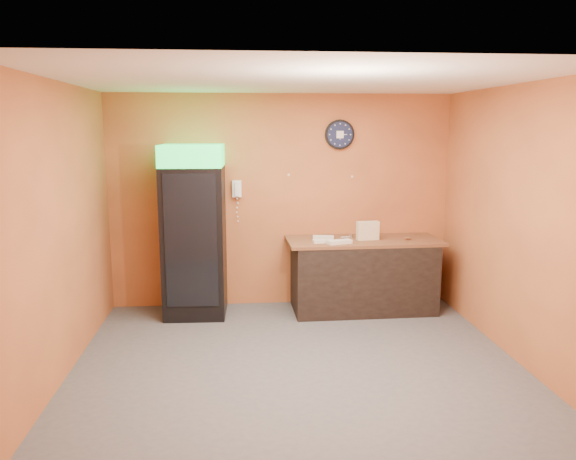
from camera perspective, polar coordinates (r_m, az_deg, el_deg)
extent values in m
plane|color=#47474C|center=(5.90, 0.91, -13.24)|extent=(4.50, 4.50, 0.00)
cube|color=#C76C38|center=(7.46, -0.70, 2.95)|extent=(4.50, 0.02, 2.80)
cube|color=#C76C38|center=(5.71, -22.12, -0.11)|extent=(0.02, 4.00, 2.80)
cube|color=#C76C38|center=(6.15, 22.28, 0.58)|extent=(0.02, 4.00, 2.80)
cube|color=white|center=(5.42, 0.99, 14.99)|extent=(4.50, 4.00, 0.02)
cube|color=black|center=(7.19, -9.46, -1.16)|extent=(0.78, 0.78, 1.89)
cube|color=#19DC48|center=(7.05, -9.72, 7.46)|extent=(0.78, 0.78, 0.27)
cube|color=black|center=(6.80, -9.59, -1.13)|extent=(0.63, 0.04, 1.62)
cube|color=black|center=(7.41, 7.60, -4.68)|extent=(1.82, 0.83, 0.90)
cylinder|color=black|center=(7.47, 5.27, 9.64)|extent=(0.39, 0.05, 0.39)
cylinder|color=#0F1433|center=(7.45, 5.30, 9.63)|extent=(0.33, 0.01, 0.33)
cube|color=white|center=(7.44, 5.31, 9.63)|extent=(0.09, 0.00, 0.09)
cube|color=white|center=(7.37, -5.22, 4.19)|extent=(0.12, 0.07, 0.22)
cube|color=white|center=(7.32, -5.22, 4.15)|extent=(0.05, 0.04, 0.18)
cube|color=brown|center=(7.30, 7.69, -1.10)|extent=(1.99, 0.85, 0.04)
cube|color=beige|center=(7.26, 8.09, -0.76)|extent=(0.29, 0.13, 0.06)
cube|color=beige|center=(7.25, 8.10, -0.30)|extent=(0.29, 0.13, 0.06)
cube|color=beige|center=(7.24, 8.12, 0.16)|extent=(0.29, 0.13, 0.06)
cube|color=beige|center=(7.23, 8.13, 0.63)|extent=(0.29, 0.13, 0.06)
cube|color=silver|center=(7.04, 3.57, -1.14)|extent=(0.26, 0.13, 0.04)
cube|color=silver|center=(6.99, 5.26, -1.21)|extent=(0.33, 0.20, 0.04)
cube|color=silver|center=(7.28, 3.61, -0.74)|extent=(0.28, 0.14, 0.04)
cylinder|color=silver|center=(7.37, 6.42, -0.59)|extent=(0.05, 0.05, 0.05)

